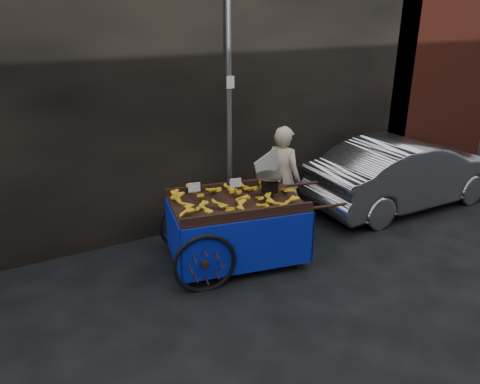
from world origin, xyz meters
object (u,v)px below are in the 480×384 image
banana_cart (233,209)px  vendor (283,178)px  plastic_bag (277,225)px  parked_car (406,172)px

banana_cart → vendor: vendor is taller
plastic_bag → parked_car: parked_car is taller
vendor → plastic_bag: size_ratio=5.91×
vendor → parked_car: 2.54m
banana_cart → plastic_bag: 1.36m
vendor → plastic_bag: 0.78m
plastic_bag → parked_car: bearing=-2.7°
banana_cart → plastic_bag: bearing=35.4°
banana_cart → vendor: bearing=38.3°
vendor → parked_car: size_ratio=0.45×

